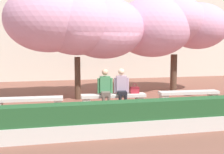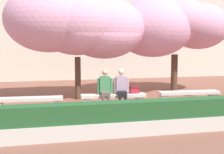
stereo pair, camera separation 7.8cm
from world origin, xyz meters
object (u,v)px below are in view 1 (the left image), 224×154
(stone_bench_near_west, at_px, (113,98))
(person_seated_left, at_px, (105,87))
(cherry_tree_secondary, at_px, (170,25))
(stone_bench_west_end, at_px, (28,102))
(person_seated_right, at_px, (122,87))
(cherry_tree_main, at_px, (76,24))
(stone_bench_center, at_px, (189,95))
(handbag, at_px, (135,90))

(stone_bench_near_west, xyz_separation_m, person_seated_left, (-0.29, -0.05, 0.39))
(cherry_tree_secondary, bearing_deg, person_seated_left, -142.52)
(person_seated_left, bearing_deg, stone_bench_west_end, 178.76)
(stone_bench_west_end, bearing_deg, person_seated_right, -1.01)
(cherry_tree_main, bearing_deg, person_seated_right, -55.20)
(person_seated_left, xyz_separation_m, cherry_tree_main, (-0.71, 1.82, 2.14))
(stone_bench_near_west, distance_m, stone_bench_center, 2.74)
(stone_bench_west_end, xyz_separation_m, cherry_tree_secondary, (5.84, 2.55, 2.56))
(handbag, bearing_deg, cherry_tree_secondary, 47.27)
(person_seated_left, bearing_deg, stone_bench_near_west, 10.44)
(stone_bench_center, height_order, cherry_tree_main, cherry_tree_main)
(stone_bench_near_west, bearing_deg, stone_bench_west_end, 180.00)
(handbag, height_order, cherry_tree_main, cherry_tree_main)
(cherry_tree_secondary, bearing_deg, handbag, -132.73)
(person_seated_right, height_order, handbag, person_seated_right)
(stone_bench_west_end, xyz_separation_m, stone_bench_near_west, (2.74, 0.00, 0.00))
(stone_bench_center, bearing_deg, cherry_tree_secondary, 81.92)
(handbag, bearing_deg, stone_bench_center, 0.67)
(stone_bench_west_end, xyz_separation_m, handbag, (3.47, -0.02, 0.27))
(stone_bench_near_west, distance_m, person_seated_right, 0.47)
(person_seated_left, bearing_deg, cherry_tree_secondary, 37.48)
(stone_bench_near_west, bearing_deg, cherry_tree_main, 119.39)
(person_seated_left, xyz_separation_m, person_seated_right, (0.56, 0.00, 0.00))
(handbag, height_order, cherry_tree_secondary, cherry_tree_secondary)
(stone_bench_center, xyz_separation_m, person_seated_left, (-3.03, -0.05, 0.39))
(stone_bench_center, xyz_separation_m, person_seated_right, (-2.47, -0.05, 0.39))
(person_seated_right, bearing_deg, stone_bench_west_end, 178.99)
(person_seated_left, distance_m, handbag, 1.02)
(stone_bench_center, height_order, cherry_tree_secondary, cherry_tree_secondary)
(stone_bench_center, relative_size, person_seated_right, 1.68)
(stone_bench_near_west, xyz_separation_m, cherry_tree_main, (-0.99, 1.76, 2.53))
(stone_bench_center, height_order, person_seated_right, person_seated_right)
(cherry_tree_secondary, bearing_deg, cherry_tree_main, -169.18)
(person_seated_left, distance_m, person_seated_right, 0.56)
(cherry_tree_secondary, bearing_deg, stone_bench_center, -98.08)
(stone_bench_west_end, xyz_separation_m, person_seated_left, (2.45, -0.05, 0.39))
(handbag, relative_size, cherry_tree_main, 0.06)
(stone_bench_near_west, height_order, person_seated_right, person_seated_right)
(handbag, bearing_deg, stone_bench_near_west, 178.14)
(person_seated_left, distance_m, cherry_tree_main, 2.90)
(stone_bench_near_west, distance_m, person_seated_left, 0.48)
(person_seated_right, bearing_deg, cherry_tree_main, 124.80)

